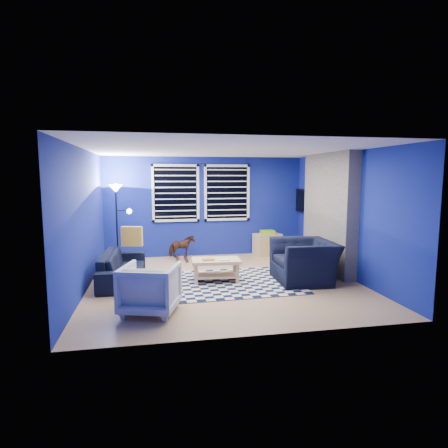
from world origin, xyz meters
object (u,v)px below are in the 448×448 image
rocking_horse (182,247)px  coffee_table (216,265)px  floor_lamp (117,199)px  armchair_big (304,261)px  tv (304,201)px  sofa (123,267)px  armchair_bent (150,288)px  cabinet (267,244)px

rocking_horse → coffee_table: bearing=171.9°
rocking_horse → floor_lamp: floor_lamp is taller
armchair_big → floor_lamp: size_ratio=0.67×
tv → armchair_big: tv is taller
sofa → armchair_big: armchair_big is taller
floor_lamp → rocking_horse: bearing=5.6°
tv → sofa: (-4.35, -1.60, -1.12)m
armchair_bent → tv: bearing=-121.2°
armchair_big → rocking_horse: armchair_big is taller
tv → armchair_big: bearing=-112.2°
tv → sofa: tv is taller
armchair_bent → rocking_horse: 3.50m
armchair_bent → armchair_big: bearing=-141.2°
tv → rocking_horse: bearing=179.6°
sofa → coffee_table: 1.80m
coffee_table → floor_lamp: 2.94m
armchair_big → coffee_table: bearing=-97.2°
tv → armchair_bent: 5.22m
tv → cabinet: size_ratio=1.38×
sofa → armchair_big: 3.50m
armchair_big → floor_lamp: floor_lamp is taller
rocking_horse → armchair_bent: bearing=145.8°
armchair_big → sofa: bearing=-98.5°
sofa → floor_lamp: (-0.20, 1.47, 1.22)m
armchair_big → floor_lamp: 4.36m
sofa → coffee_table: sofa is taller
coffee_table → rocking_horse: bearing=104.2°
armchair_bent → coffee_table: size_ratio=0.84×
coffee_table → cabinet: size_ratio=1.32×
sofa → rocking_horse: (1.25, 1.62, 0.05)m
armchair_big → cabinet: (0.04, 2.50, -0.11)m
armchair_big → armchair_bent: armchair_big is taller
sofa → armchair_bent: armchair_bent is taller
rocking_horse → cabinet: (2.22, 0.23, -0.05)m
armchair_bent → rocking_horse: armchair_bent is taller
armchair_bent → floor_lamp: floor_lamp is taller
coffee_table → floor_lamp: size_ratio=0.52×
sofa → rocking_horse: bearing=-36.3°
tv → armchair_big: (-0.92, -2.25, -1.00)m
rocking_horse → coffee_table: rocking_horse is taller
armchair_bent → rocking_horse: bearing=-84.8°
tv → floor_lamp: 4.56m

